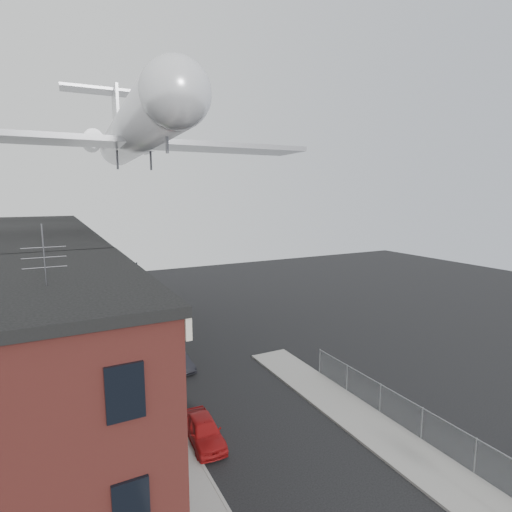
{
  "coord_description": "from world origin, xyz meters",
  "views": [
    {
      "loc": [
        -9.82,
        -8.24,
        13.0
      ],
      "look_at": [
        -0.43,
        9.78,
        9.85
      ],
      "focal_mm": 28.0,
      "sensor_mm": 36.0,
      "label": 1
    }
  ],
  "objects": [
    {
      "name": "row_house_d",
      "position": [
        -11.96,
        37.5,
        5.13
      ],
      "size": [
        11.98,
        7.0,
        10.3
      ],
      "color": "#6E6757",
      "rests_on": "ground"
    },
    {
      "name": "utility_pole",
      "position": [
        -5.6,
        18.0,
        4.67
      ],
      "size": [
        1.8,
        0.26,
        9.0
      ],
      "color": "black",
      "rests_on": "ground"
    },
    {
      "name": "street_tree",
      "position": [
        -5.27,
        27.92,
        3.45
      ],
      "size": [
        3.22,
        3.2,
        5.2
      ],
      "color": "black",
      "rests_on": "ground"
    },
    {
      "name": "curb_right",
      "position": [
        4.05,
        6.0,
        0.07
      ],
      "size": [
        0.15,
        26.0,
        0.14
      ],
      "primitive_type": "cube",
      "color": "gray",
      "rests_on": "ground"
    },
    {
      "name": "row_house_e",
      "position": [
        -11.96,
        44.5,
        5.13
      ],
      "size": [
        11.98,
        7.0,
        10.3
      ],
      "color": "#5F5F5C",
      "rests_on": "ground"
    },
    {
      "name": "row_house_b",
      "position": [
        -11.96,
        23.5,
        5.13
      ],
      "size": [
        11.98,
        7.0,
        10.3
      ],
      "color": "#6E6757",
      "rests_on": "ground"
    },
    {
      "name": "airplane",
      "position": [
        -3.29,
        25.24,
        17.87
      ],
      "size": [
        26.49,
        30.24,
        8.77
      ],
      "color": "silver",
      "rests_on": "ground"
    },
    {
      "name": "car_mid",
      "position": [
        -1.8,
        19.47,
        0.56
      ],
      "size": [
        1.6,
        3.5,
        1.11
      ],
      "primitive_type": "imported",
      "rotation": [
        0.0,
        0.0,
        0.13
      ],
      "color": "black",
      "rests_on": "ground"
    },
    {
      "name": "curb_left",
      "position": [
        -4.05,
        24.0,
        0.07
      ],
      "size": [
        0.15,
        62.0,
        0.14
      ],
      "primitive_type": "cube",
      "color": "gray",
      "rests_on": "ground"
    },
    {
      "name": "row_house_c",
      "position": [
        -11.96,
        30.5,
        5.13
      ],
      "size": [
        11.98,
        7.0,
        10.3
      ],
      "color": "#5F5F5C",
      "rests_on": "ground"
    },
    {
      "name": "sidewalk_right",
      "position": [
        5.5,
        6.0,
        0.06
      ],
      "size": [
        3.0,
        26.0,
        0.12
      ],
      "primitive_type": "cube",
      "color": "gray",
      "rests_on": "ground"
    },
    {
      "name": "car_far",
      "position": [
        -1.8,
        28.84,
        0.61
      ],
      "size": [
        1.84,
        4.25,
        1.22
      ],
      "primitive_type": "imported",
      "rotation": [
        0.0,
        0.0,
        -0.03
      ],
      "color": "gray",
      "rests_on": "ground"
    },
    {
      "name": "sidewalk_left",
      "position": [
        -5.5,
        24.0,
        0.06
      ],
      "size": [
        3.0,
        62.0,
        0.12
      ],
      "primitive_type": "cube",
      "color": "gray",
      "rests_on": "ground"
    },
    {
      "name": "car_near",
      "position": [
        -3.31,
        10.23,
        0.69
      ],
      "size": [
        1.87,
        4.12,
        1.37
      ],
      "primitive_type": "imported",
      "rotation": [
        0.0,
        0.0,
        -0.06
      ],
      "color": "#A21515",
      "rests_on": "ground"
    },
    {
      "name": "row_house_a",
      "position": [
        -11.96,
        16.5,
        5.13
      ],
      "size": [
        11.98,
        7.0,
        10.3
      ],
      "color": "#5F5F5C",
      "rests_on": "ground"
    },
    {
      "name": "chainlink_fence",
      "position": [
        7.0,
        5.0,
        1.0
      ],
      "size": [
        0.06,
        18.06,
        1.9
      ],
      "color": "gray",
      "rests_on": "ground"
    }
  ]
}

